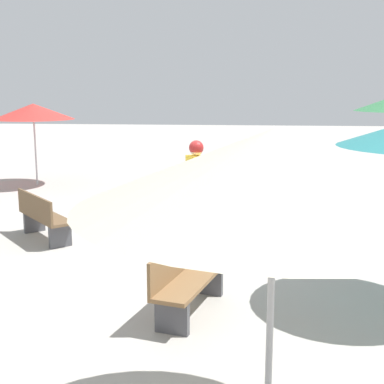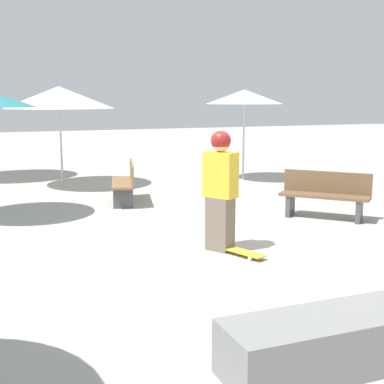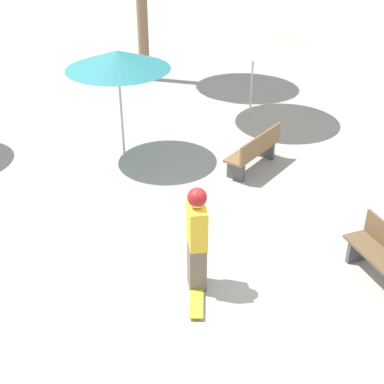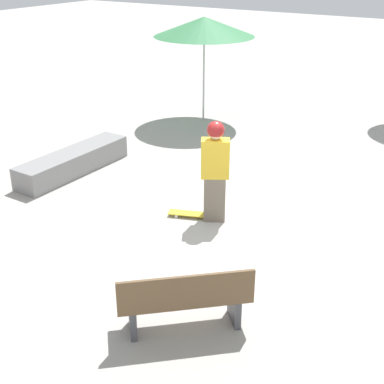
% 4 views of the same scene
% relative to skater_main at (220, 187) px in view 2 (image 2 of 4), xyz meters
% --- Properties ---
extents(ground_plane, '(60.00, 60.00, 0.00)m').
position_rel_skater_main_xyz_m(ground_plane, '(-0.23, -0.42, -0.93)').
color(ground_plane, '#ADA8A0').
extents(skater_main, '(0.45, 0.52, 1.73)m').
position_rel_skater_main_xyz_m(skater_main, '(0.00, 0.00, 0.00)').
color(skater_main, '#726656').
rests_on(skater_main, ground_plane).
extents(skateboard, '(0.47, 0.82, 0.07)m').
position_rel_skater_main_xyz_m(skateboard, '(-0.14, 0.37, -0.87)').
color(skateboard, gold).
rests_on(skateboard, ground_plane).
extents(concrete_ledge, '(2.68, 0.67, 0.45)m').
position_rel_skater_main_xyz_m(concrete_ledge, '(0.27, 3.47, -0.71)').
color(concrete_ledge, gray).
rests_on(concrete_ledge, ground_plane).
extents(bench_near, '(1.40, 1.48, 0.85)m').
position_rel_skater_main_xyz_m(bench_near, '(-2.68, -1.14, -0.51)').
color(bench_near, '#47474C').
rests_on(bench_near, ground_plane).
extents(bench_far, '(0.84, 1.66, 0.85)m').
position_rel_skater_main_xyz_m(bench_far, '(0.26, -4.04, -0.51)').
color(bench_far, '#47474C').
rests_on(bench_far, ground_plane).
extents(shade_umbrella_cream, '(2.69, 2.69, 2.47)m').
position_rel_skater_main_xyz_m(shade_umbrella_cream, '(1.13, -6.71, 1.27)').
color(shade_umbrella_cream, '#B7B7BC').
rests_on(shade_umbrella_cream, ground_plane).
extents(shade_umbrella_white, '(2.04, 2.04, 2.41)m').
position_rel_skater_main_xyz_m(shade_umbrella_white, '(-3.55, -5.90, 1.28)').
color(shade_umbrella_white, '#B7B7BC').
rests_on(shade_umbrella_white, ground_plane).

